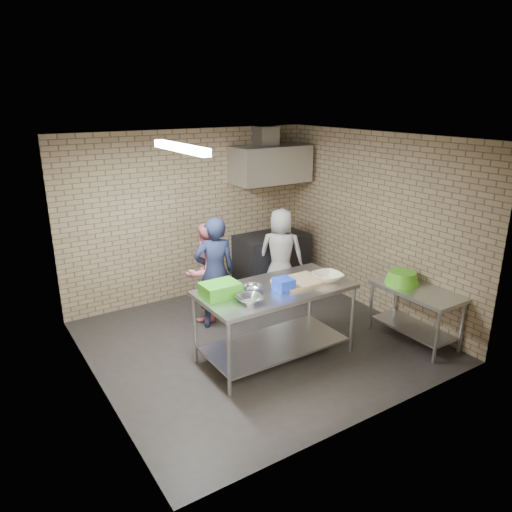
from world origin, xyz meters
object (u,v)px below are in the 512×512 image
(woman_pink, at_px, (207,272))
(green_basin, at_px, (402,277))
(bottle_green, at_px, (286,166))
(man_navy, at_px, (215,273))
(prep_table, at_px, (275,323))
(green_crate, at_px, (220,290))
(bottle_red, at_px, (267,167))
(stove, at_px, (271,260))
(side_counter, at_px, (414,315))
(woman_white, at_px, (281,254))
(blue_tub, at_px, (284,284))

(woman_pink, bearing_deg, green_basin, 123.69)
(bottle_green, height_order, man_navy, bottle_green)
(prep_table, relative_size, green_crate, 4.50)
(bottle_red, xyz_separation_m, bottle_green, (0.40, 0.00, -0.01))
(bottle_red, bearing_deg, bottle_green, 0.00)
(green_basin, bearing_deg, stove, 99.76)
(side_counter, relative_size, woman_white, 0.81)
(side_counter, relative_size, man_navy, 0.74)
(man_navy, bearing_deg, side_counter, 153.24)
(stove, distance_m, woman_pink, 1.73)
(prep_table, height_order, blue_tub, blue_tub)
(man_navy, bearing_deg, green_crate, 80.54)
(stove, distance_m, woman_white, 0.64)
(stove, relative_size, man_navy, 0.74)
(prep_table, xyz_separation_m, bottle_red, (1.44, 2.34, 1.55))
(green_crate, distance_m, bottle_green, 3.51)
(green_basin, relative_size, man_navy, 0.28)
(green_crate, bearing_deg, man_navy, 65.10)
(stove, bearing_deg, green_crate, -136.46)
(man_navy, distance_m, woman_white, 1.45)
(prep_table, bearing_deg, stove, 56.59)
(green_basin, bearing_deg, woman_pink, 137.35)
(stove, xyz_separation_m, blue_tub, (-1.34, -2.20, 0.57))
(blue_tub, distance_m, man_navy, 1.34)
(side_counter, bearing_deg, green_crate, 163.21)
(green_crate, xyz_separation_m, bottle_red, (2.14, 2.22, 0.99))
(bottle_green, relative_size, woman_white, 0.10)
(side_counter, distance_m, green_basin, 0.52)
(bottle_red, relative_size, woman_white, 0.12)
(blue_tub, xyz_separation_m, woman_white, (1.15, 1.67, -0.28))
(blue_tub, xyz_separation_m, green_basin, (1.77, -0.30, -0.19))
(woman_pink, bearing_deg, side_counter, 120.35)
(blue_tub, height_order, bottle_red, bottle_red)
(woman_white, bearing_deg, bottle_red, -66.95)
(side_counter, height_order, bottle_red, bottle_red)
(side_counter, distance_m, green_crate, 2.73)
(side_counter, height_order, green_basin, green_basin)
(green_crate, distance_m, woman_pink, 1.46)
(bottle_green, bearing_deg, woman_pink, -156.49)
(green_crate, bearing_deg, blue_tub, -16.35)
(prep_table, relative_size, woman_pink, 1.29)
(stove, relative_size, bottle_green, 8.00)
(blue_tub, bearing_deg, green_basin, -9.49)
(green_crate, relative_size, woman_white, 0.28)
(bottle_red, bearing_deg, blue_tub, -119.59)
(side_counter, height_order, bottle_green, bottle_green)
(stove, relative_size, bottle_red, 6.67)
(woman_pink, bearing_deg, prep_table, 83.99)
(side_counter, xyz_separation_m, blue_tub, (-1.79, 0.55, 0.65))
(stove, height_order, woman_pink, woman_pink)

